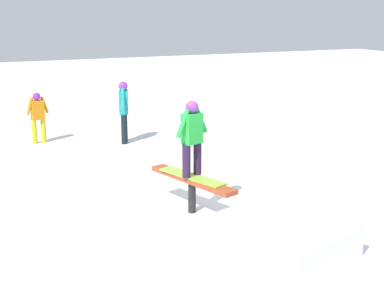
{
  "coord_description": "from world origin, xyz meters",
  "views": [
    {
      "loc": [
        -8.1,
        3.66,
        3.51
      ],
      "look_at": [
        0.0,
        0.0,
        1.25
      ],
      "focal_mm": 50.0,
      "sensor_mm": 36.0,
      "label": 1
    }
  ],
  "objects_px": {
    "bystander_orange": "(38,115)",
    "bystander_teal": "(124,109)",
    "main_rider_on_rail": "(192,140)",
    "rail_feature": "(192,183)"
  },
  "relations": [
    {
      "from": "bystander_teal",
      "to": "main_rider_on_rail",
      "type": "bearing_deg",
      "value": 15.02
    },
    {
      "from": "rail_feature",
      "to": "bystander_orange",
      "type": "height_order",
      "value": "bystander_orange"
    },
    {
      "from": "bystander_orange",
      "to": "bystander_teal",
      "type": "bearing_deg",
      "value": 147.68
    },
    {
      "from": "rail_feature",
      "to": "bystander_teal",
      "type": "xyz_separation_m",
      "value": [
        5.39,
        -0.44,
        0.38
      ]
    },
    {
      "from": "bystander_teal",
      "to": "bystander_orange",
      "type": "relative_size",
      "value": 1.21
    },
    {
      "from": "bystander_orange",
      "to": "rail_feature",
      "type": "bearing_deg",
      "value": 95.39
    },
    {
      "from": "rail_feature",
      "to": "bystander_teal",
      "type": "height_order",
      "value": "bystander_teal"
    },
    {
      "from": "bystander_teal",
      "to": "bystander_orange",
      "type": "bearing_deg",
      "value": -93.2
    },
    {
      "from": "main_rider_on_rail",
      "to": "bystander_teal",
      "type": "xyz_separation_m",
      "value": [
        5.39,
        -0.44,
        -0.39
      ]
    },
    {
      "from": "rail_feature",
      "to": "bystander_teal",
      "type": "distance_m",
      "value": 5.43
    }
  ]
}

